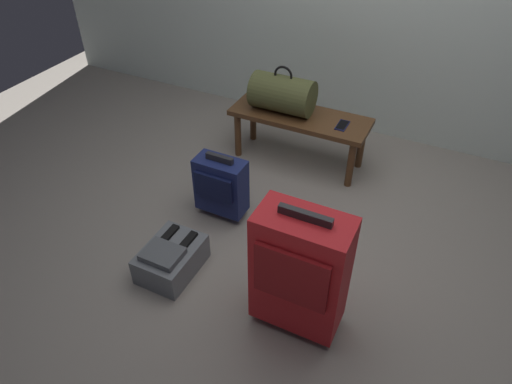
% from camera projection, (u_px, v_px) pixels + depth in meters
% --- Properties ---
extents(ground_plane, '(6.60, 6.60, 0.00)m').
position_uv_depth(ground_plane, '(292.00, 248.00, 2.80)').
color(ground_plane, gray).
extents(bench, '(1.00, 0.36, 0.39)m').
position_uv_depth(bench, '(300.00, 122.00, 3.32)').
color(bench, brown).
rests_on(bench, ground).
extents(duffel_bag_olive, '(0.44, 0.26, 0.34)m').
position_uv_depth(duffel_bag_olive, '(283.00, 94.00, 3.25)').
color(duffel_bag_olive, '#51562D').
rests_on(duffel_bag_olive, bench).
extents(cell_phone, '(0.07, 0.14, 0.01)m').
position_uv_depth(cell_phone, '(342.00, 125.00, 3.16)').
color(cell_phone, '#191E4C').
rests_on(cell_phone, bench).
extents(suitcase_upright_red, '(0.44, 0.26, 0.74)m').
position_uv_depth(suitcase_upright_red, '(300.00, 271.00, 2.16)').
color(suitcase_upright_red, red).
rests_on(suitcase_upright_red, ground).
extents(suitcase_small_navy, '(0.32, 0.18, 0.46)m').
position_uv_depth(suitcase_small_navy, '(221.00, 185.00, 2.90)').
color(suitcase_small_navy, navy).
rests_on(suitcase_small_navy, ground).
extents(backpack_grey, '(0.28, 0.38, 0.21)m').
position_uv_depth(backpack_grey, '(171.00, 258.00, 2.61)').
color(backpack_grey, slate).
rests_on(backpack_grey, ground).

